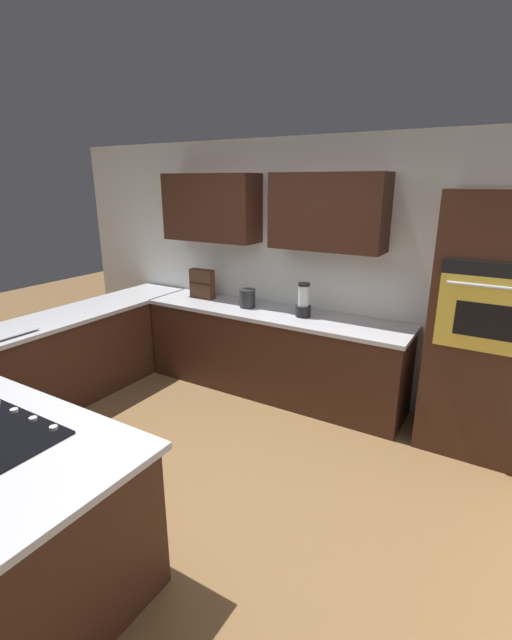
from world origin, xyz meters
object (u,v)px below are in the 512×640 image
object	(u,v)px
blender	(303,302)
kettle	(247,298)
wall_oven	(485,327)
spice_rack	(202,284)

from	to	relation	value
blender	kettle	distance (m)	0.65
wall_oven	spice_rack	world-z (taller)	wall_oven
wall_oven	spice_rack	xyz separation A→B (m)	(2.90, -0.08, -0.00)
wall_oven	blender	distance (m)	1.60
wall_oven	spice_rack	bearing A→B (deg)	-1.66
wall_oven	kettle	bearing A→B (deg)	-0.46
wall_oven	blender	bearing A→B (deg)	-0.64
blender	kettle	bearing A→B (deg)	-0.00
wall_oven	blender	size ratio (longest dim) A/B	6.31
blender	kettle	xyz separation A→B (m)	(0.65, -0.00, -0.05)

